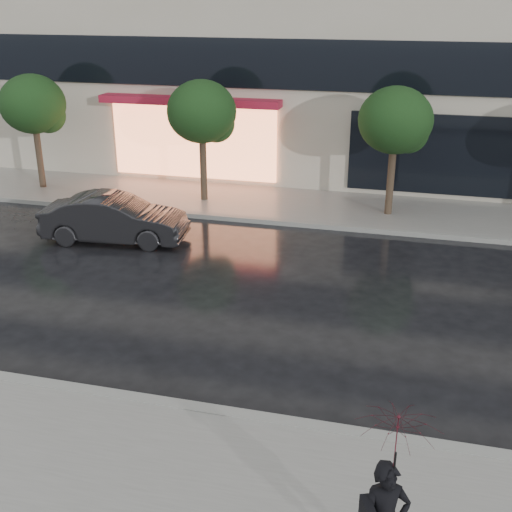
% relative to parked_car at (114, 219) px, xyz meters
% --- Properties ---
extents(ground, '(120.00, 120.00, 0.00)m').
position_rel_parked_car_xyz_m(ground, '(4.26, -6.00, -0.66)').
color(ground, black).
rests_on(ground, ground).
extents(sidewalk_near, '(60.00, 4.50, 0.12)m').
position_rel_parked_car_xyz_m(sidewalk_near, '(4.26, -9.25, -0.60)').
color(sidewalk_near, slate).
rests_on(sidewalk_near, ground).
extents(sidewalk_far, '(60.00, 3.50, 0.12)m').
position_rel_parked_car_xyz_m(sidewalk_far, '(4.26, 4.25, -0.60)').
color(sidewalk_far, slate).
rests_on(sidewalk_far, ground).
extents(curb_near, '(60.00, 0.25, 0.14)m').
position_rel_parked_car_xyz_m(curb_near, '(4.26, -7.00, -0.59)').
color(curb_near, gray).
rests_on(curb_near, ground).
extents(curb_far, '(60.00, 0.25, 0.14)m').
position_rel_parked_car_xyz_m(curb_far, '(4.26, 2.50, -0.59)').
color(curb_far, gray).
rests_on(curb_far, ground).
extents(tree_far_west, '(2.20, 2.20, 3.99)m').
position_rel_parked_car_xyz_m(tree_far_west, '(-4.67, 4.03, 2.26)').
color(tree_far_west, '#33261C').
rests_on(tree_far_west, ground).
extents(tree_mid_west, '(2.20, 2.20, 3.99)m').
position_rel_parked_car_xyz_m(tree_mid_west, '(1.33, 4.03, 2.26)').
color(tree_mid_west, '#33261C').
rests_on(tree_mid_west, ground).
extents(tree_mid_east, '(2.20, 2.20, 3.99)m').
position_rel_parked_car_xyz_m(tree_mid_east, '(7.33, 4.03, 2.26)').
color(tree_mid_east, '#33261C').
rests_on(tree_mid_east, ground).
extents(parked_car, '(4.12, 1.82, 1.31)m').
position_rel_parked_car_xyz_m(parked_car, '(0.00, 0.00, 0.00)').
color(parked_car, black).
rests_on(parked_car, ground).
extents(pedestrian_with_umbrella, '(1.20, 1.21, 2.26)m').
position_rel_parked_car_xyz_m(pedestrian_with_umbrella, '(8.05, -9.57, 0.96)').
color(pedestrian_with_umbrella, black).
rests_on(pedestrian_with_umbrella, sidewalk_near).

